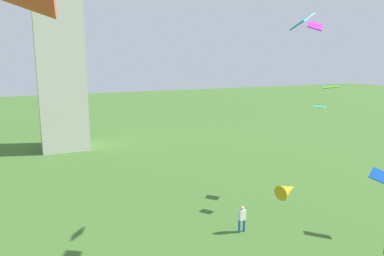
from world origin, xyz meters
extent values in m
cylinder|color=#235693|center=(3.22, 20.76, 0.43)|extent=(0.16, 0.16, 0.86)
cylinder|color=#235693|center=(3.61, 20.81, 0.43)|extent=(0.16, 0.16, 0.86)
cube|color=silver|center=(3.41, 20.79, 1.20)|extent=(0.49, 0.32, 0.68)
sphere|color=beige|center=(3.41, 20.79, 1.66)|extent=(0.25, 0.25, 0.25)
cube|color=#B621EF|center=(6.30, 18.27, 13.10)|extent=(1.37, 1.27, 0.70)
cube|color=#31E5B1|center=(10.69, 22.26, 7.75)|extent=(1.06, 1.12, 0.10)
cube|color=#55B714|center=(13.58, 24.22, 8.95)|extent=(1.43, 1.43, 0.26)
cube|color=#0B48B8|center=(11.59, 17.24, 3.81)|extent=(1.46, 1.41, 0.94)
cone|color=#BF9316|center=(2.57, 15.33, 4.92)|extent=(1.30, 1.03, 0.86)
cube|color=#2486C6|center=(7.43, 20.72, 13.57)|extent=(1.71, 1.69, 1.19)
camera|label=1|loc=(-8.72, 1.44, 11.40)|focal=34.49mm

